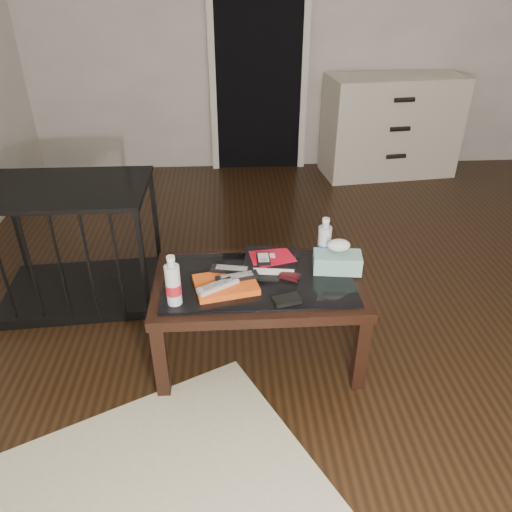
{
  "coord_description": "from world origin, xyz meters",
  "views": [
    {
      "loc": [
        -0.7,
        -2.27,
        1.77
      ],
      "look_at": [
        -0.58,
        -0.22,
        0.55
      ],
      "focal_mm": 35.0,
      "sensor_mm": 36.0,
      "label": 1
    }
  ],
  "objects_px": {
    "coffee_table": "(258,290)",
    "dresser": "(391,126)",
    "pet_crate": "(79,262)",
    "tissue_box": "(337,262)",
    "textbook": "(270,261)",
    "water_bottle_right": "(325,240)",
    "water_bottle_left": "(173,280)"
  },
  "relations": [
    {
      "from": "coffee_table",
      "to": "dresser",
      "type": "distance_m",
      "value": 2.87
    },
    {
      "from": "coffee_table",
      "to": "tissue_box",
      "type": "distance_m",
      "value": 0.41
    },
    {
      "from": "water_bottle_right",
      "to": "textbook",
      "type": "bearing_deg",
      "value": -175.42
    },
    {
      "from": "textbook",
      "to": "water_bottle_right",
      "type": "relative_size",
      "value": 1.05
    },
    {
      "from": "dresser",
      "to": "textbook",
      "type": "height_order",
      "value": "dresser"
    },
    {
      "from": "water_bottle_right",
      "to": "tissue_box",
      "type": "xyz_separation_m",
      "value": [
        0.05,
        -0.09,
        -0.07
      ]
    },
    {
      "from": "pet_crate",
      "to": "water_bottle_right",
      "type": "xyz_separation_m",
      "value": [
        1.36,
        -0.44,
        0.35
      ]
    },
    {
      "from": "coffee_table",
      "to": "textbook",
      "type": "bearing_deg",
      "value": 61.76
    },
    {
      "from": "dresser",
      "to": "textbook",
      "type": "xyz_separation_m",
      "value": [
        -1.32,
        -2.39,
        0.03
      ]
    },
    {
      "from": "pet_crate",
      "to": "tissue_box",
      "type": "xyz_separation_m",
      "value": [
        1.41,
        -0.53,
        0.28
      ]
    },
    {
      "from": "coffee_table",
      "to": "water_bottle_left",
      "type": "distance_m",
      "value": 0.46
    },
    {
      "from": "pet_crate",
      "to": "textbook",
      "type": "bearing_deg",
      "value": -27.05
    },
    {
      "from": "pet_crate",
      "to": "water_bottle_right",
      "type": "relative_size",
      "value": 3.95
    },
    {
      "from": "textbook",
      "to": "water_bottle_right",
      "type": "xyz_separation_m",
      "value": [
        0.27,
        0.02,
        0.1
      ]
    },
    {
      "from": "coffee_table",
      "to": "dresser",
      "type": "relative_size",
      "value": 0.8
    },
    {
      "from": "pet_crate",
      "to": "textbook",
      "type": "relative_size",
      "value": 3.76
    },
    {
      "from": "pet_crate",
      "to": "tissue_box",
      "type": "distance_m",
      "value": 1.54
    },
    {
      "from": "tissue_box",
      "to": "water_bottle_left",
      "type": "bearing_deg",
      "value": -156.26
    },
    {
      "from": "dresser",
      "to": "water_bottle_right",
      "type": "relative_size",
      "value": 5.25
    },
    {
      "from": "coffee_table",
      "to": "dresser",
      "type": "bearing_deg",
      "value": 61.1
    },
    {
      "from": "pet_crate",
      "to": "dresser",
      "type": "bearing_deg",
      "value": 34.48
    },
    {
      "from": "water_bottle_left",
      "to": "coffee_table",
      "type": "bearing_deg",
      "value": 24.21
    },
    {
      "from": "pet_crate",
      "to": "water_bottle_left",
      "type": "distance_m",
      "value": 1.06
    },
    {
      "from": "dresser",
      "to": "pet_crate",
      "type": "height_order",
      "value": "dresser"
    },
    {
      "from": "tissue_box",
      "to": "water_bottle_right",
      "type": "bearing_deg",
      "value": 126.29
    },
    {
      "from": "pet_crate",
      "to": "tissue_box",
      "type": "relative_size",
      "value": 4.09
    },
    {
      "from": "dresser",
      "to": "pet_crate",
      "type": "relative_size",
      "value": 1.33
    },
    {
      "from": "coffee_table",
      "to": "pet_crate",
      "type": "distance_m",
      "value": 1.19
    },
    {
      "from": "water_bottle_left",
      "to": "water_bottle_right",
      "type": "xyz_separation_m",
      "value": [
        0.72,
        0.32,
        0.0
      ]
    },
    {
      "from": "coffee_table",
      "to": "textbook",
      "type": "height_order",
      "value": "textbook"
    },
    {
      "from": "water_bottle_left",
      "to": "pet_crate",
      "type": "bearing_deg",
      "value": 130.36
    },
    {
      "from": "dresser",
      "to": "water_bottle_left",
      "type": "bearing_deg",
      "value": -129.89
    }
  ]
}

